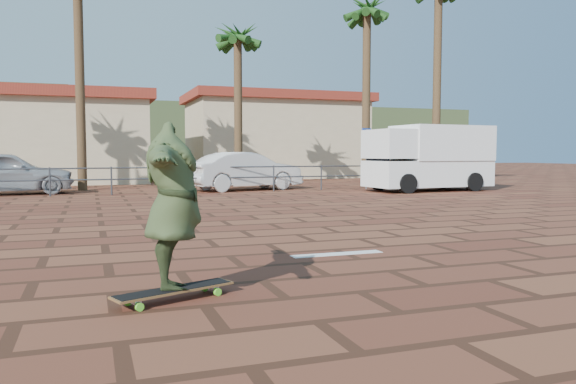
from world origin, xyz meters
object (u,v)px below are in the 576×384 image
at_px(skateboarder, 173,206).
at_px(campervan, 429,157).
at_px(longboard, 174,291).
at_px(car_silver, 5,173).
at_px(car_white, 245,171).

bearing_deg(skateboarder, campervan, -33.77).
height_order(skateboarder, campervan, campervan).
xyz_separation_m(longboard, campervan, (11.76, 13.28, 1.23)).
height_order(longboard, car_silver, car_silver).
distance_m(campervan, car_white, 7.28).
height_order(campervan, car_silver, campervan).
bearing_deg(campervan, skateboarder, -135.29).
distance_m(skateboarder, car_white, 16.80).
distance_m(longboard, car_white, 16.81).
bearing_deg(car_silver, skateboarder, -174.10).
bearing_deg(campervan, longboard, -135.29).
relative_size(longboard, campervan, 0.25).
bearing_deg(campervan, car_silver, 164.29).
bearing_deg(skateboarder, longboard, 97.74).
height_order(longboard, skateboarder, skateboarder).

